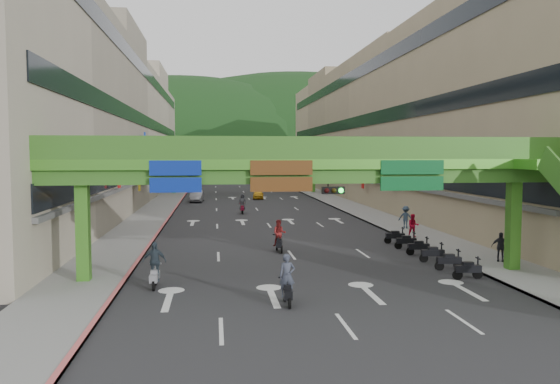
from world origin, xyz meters
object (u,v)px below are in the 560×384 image
at_px(car_yellow, 258,195).
at_px(pedestrian_red, 413,227).
at_px(overpass_near, 329,175).
at_px(scooter_rider_mid, 279,235).
at_px(car_silver, 197,196).
at_px(scooter_rider_near, 287,281).

xyz_separation_m(car_yellow, pedestrian_red, (8.53, -36.35, 0.23)).
bearing_deg(overpass_near, scooter_rider_mid, 101.27).
bearing_deg(scooter_rider_mid, car_yellow, 87.33).
bearing_deg(car_yellow, overpass_near, -85.11).
bearing_deg(car_silver, scooter_rider_mid, -76.33).
bearing_deg(scooter_rider_mid, car_silver, 99.73).
bearing_deg(scooter_rider_near, pedestrian_red, 54.77).
bearing_deg(pedestrian_red, scooter_rider_mid, -144.98).
distance_m(scooter_rider_mid, pedestrian_red, 11.23).
bearing_deg(car_silver, scooter_rider_near, -79.99).
distance_m(scooter_rider_near, car_yellow, 52.79).
xyz_separation_m(scooter_rider_near, car_yellow, (3.01, 52.70, -0.40)).
height_order(scooter_rider_mid, car_yellow, scooter_rider_mid).
xyz_separation_m(overpass_near, car_silver, (-7.93, 45.01, -4.46)).
bearing_deg(scooter_rider_near, scooter_rider_mid, 84.74).
distance_m(scooter_rider_near, car_silver, 49.67).
xyz_separation_m(car_silver, pedestrian_red, (16.80, -33.04, 0.10)).
relative_size(scooter_rider_mid, car_yellow, 0.58).
bearing_deg(scooter_rider_mid, pedestrian_red, 21.76).
distance_m(scooter_rider_mid, car_yellow, 40.56).
bearing_deg(pedestrian_red, scooter_rider_near, -111.97).
xyz_separation_m(scooter_rider_near, car_silver, (-5.25, 49.39, -0.27)).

